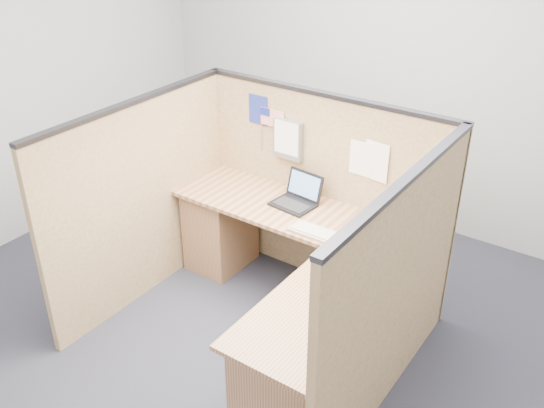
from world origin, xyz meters
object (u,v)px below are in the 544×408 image
Objects in this scene: laptop at (297,196)px; keyboard at (322,235)px; l_desk at (290,285)px; mouse at (360,245)px.

laptop reaches higher than keyboard.
laptop is at bearing 142.26° from keyboard.
mouse reaches higher than l_desk.
mouse is at bearing 4.58° from keyboard.
laptop is (-0.27, 0.49, 0.39)m from l_desk.
keyboard is (0.12, 0.19, 0.35)m from l_desk.
mouse is (0.28, 0.02, 0.01)m from keyboard.
mouse reaches higher than keyboard.
laptop is 3.16× the size of mouse.
keyboard is (0.39, -0.30, -0.04)m from laptop.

